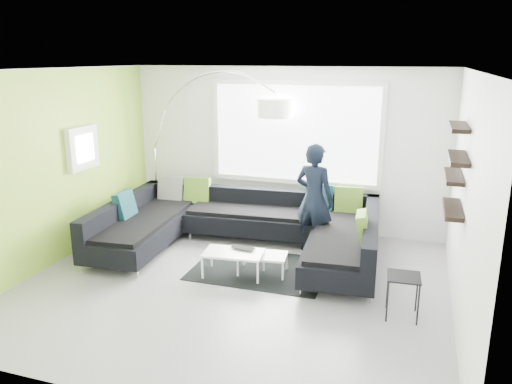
{
  "coord_description": "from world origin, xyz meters",
  "views": [
    {
      "loc": [
        2.2,
        -5.73,
        2.95
      ],
      "look_at": [
        0.02,
        0.9,
        1.05
      ],
      "focal_mm": 35.0,
      "sensor_mm": 36.0,
      "label": 1
    }
  ],
  "objects_px": {
    "side_table": "(402,296)",
    "laptop": "(241,250)",
    "sectional_sofa": "(239,230)",
    "arc_lamp": "(154,148)",
    "person": "(314,199)",
    "coffee_table": "(248,263)"
  },
  "relations": [
    {
      "from": "side_table",
      "to": "laptop",
      "type": "xyz_separation_m",
      "value": [
        -2.19,
        0.54,
        0.1
      ]
    },
    {
      "from": "laptop",
      "to": "sectional_sofa",
      "type": "bearing_deg",
      "value": 120.42
    },
    {
      "from": "arc_lamp",
      "to": "person",
      "type": "distance_m",
      "value": 3.14
    },
    {
      "from": "side_table",
      "to": "laptop",
      "type": "distance_m",
      "value": 2.26
    },
    {
      "from": "arc_lamp",
      "to": "side_table",
      "type": "bearing_deg",
      "value": -24.52
    },
    {
      "from": "laptop",
      "to": "coffee_table",
      "type": "bearing_deg",
      "value": 9.2
    },
    {
      "from": "person",
      "to": "coffee_table",
      "type": "bearing_deg",
      "value": 75.39
    },
    {
      "from": "arc_lamp",
      "to": "side_table",
      "type": "height_order",
      "value": "arc_lamp"
    },
    {
      "from": "sectional_sofa",
      "to": "side_table",
      "type": "bearing_deg",
      "value": -30.32
    },
    {
      "from": "coffee_table",
      "to": "laptop",
      "type": "height_order",
      "value": "laptop"
    },
    {
      "from": "coffee_table",
      "to": "laptop",
      "type": "bearing_deg",
      "value": 174.74
    },
    {
      "from": "coffee_table",
      "to": "person",
      "type": "relative_size",
      "value": 0.61
    },
    {
      "from": "coffee_table",
      "to": "laptop",
      "type": "xyz_separation_m",
      "value": [
        -0.1,
        -0.0,
        0.19
      ]
    },
    {
      "from": "sectional_sofa",
      "to": "person",
      "type": "xyz_separation_m",
      "value": [
        1.05,
        0.48,
        0.47
      ]
    },
    {
      "from": "coffee_table",
      "to": "person",
      "type": "bearing_deg",
      "value": 53.08
    },
    {
      "from": "arc_lamp",
      "to": "side_table",
      "type": "xyz_separation_m",
      "value": [
        4.46,
        -2.25,
        -1.11
      ]
    },
    {
      "from": "sectional_sofa",
      "to": "arc_lamp",
      "type": "height_order",
      "value": "arc_lamp"
    },
    {
      "from": "coffee_table",
      "to": "arc_lamp",
      "type": "xyz_separation_m",
      "value": [
        -2.36,
        1.71,
        1.2
      ]
    },
    {
      "from": "person",
      "to": "side_table",
      "type": "bearing_deg",
      "value": 146.07
    },
    {
      "from": "arc_lamp",
      "to": "sectional_sofa",
      "type": "bearing_deg",
      "value": -25.42
    },
    {
      "from": "sectional_sofa",
      "to": "coffee_table",
      "type": "bearing_deg",
      "value": -64.99
    },
    {
      "from": "coffee_table",
      "to": "side_table",
      "type": "bearing_deg",
      "value": -20.8
    }
  ]
}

